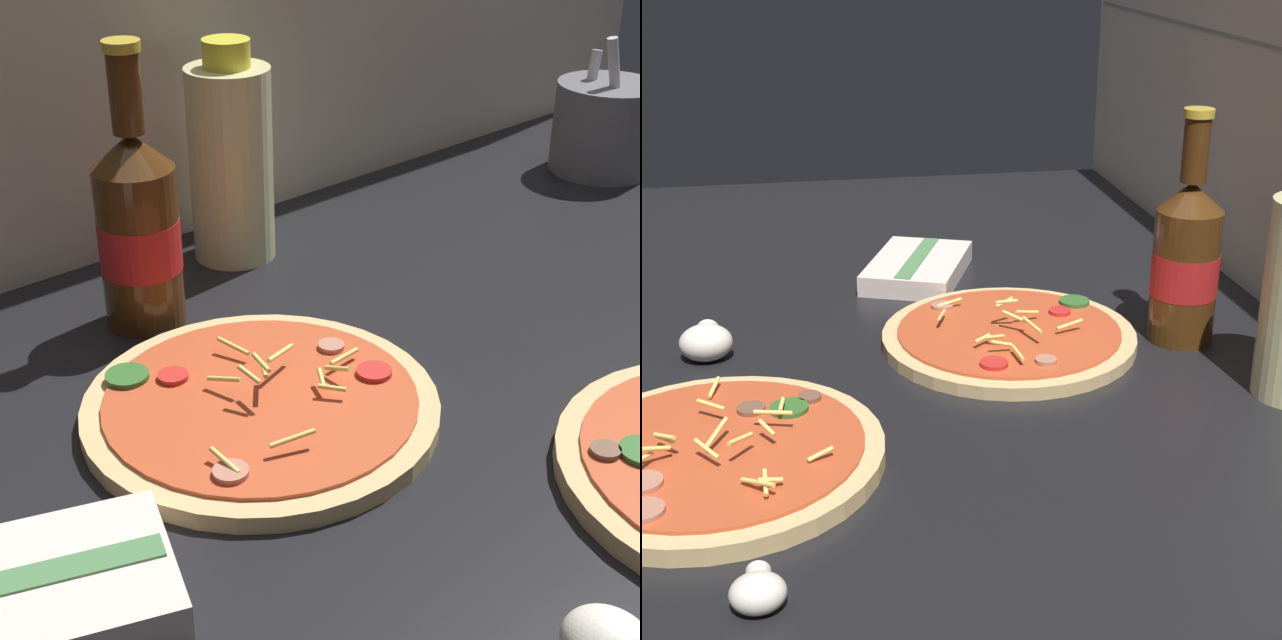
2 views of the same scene
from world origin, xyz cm
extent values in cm
cube|color=black|center=(0.00, 0.00, 1.25)|extent=(160.00, 90.00, 2.50)
cylinder|color=brown|center=(2.64, -5.81, 4.47)|extent=(2.03, 2.03, 0.40)
cylinder|color=tan|center=(-9.81, 14.55, 3.15)|extent=(25.71, 25.71, 1.31)
cylinder|color=#C14C28|center=(-9.81, 14.55, 3.96)|extent=(22.62, 22.62, 0.30)
cylinder|color=#336628|center=(-15.60, 23.05, 4.31)|extent=(3.24, 3.24, 0.40)
cylinder|color=red|center=(-13.11, 20.75, 4.31)|extent=(2.29, 2.29, 0.40)
cylinder|color=#B7755B|center=(-16.84, 8.83, 4.31)|extent=(2.36, 2.36, 0.40)
cylinder|color=red|center=(-1.65, 11.30, 4.31)|extent=(2.66, 2.66, 0.40)
cylinder|color=#B7755B|center=(-1.45, 16.23, 4.31)|extent=(2.04, 2.04, 0.40)
cylinder|color=#EADB6B|center=(-12.32, 8.08, 5.15)|extent=(3.14, 1.38, 0.74)
cylinder|color=#EADB6B|center=(-5.97, 12.33, 5.08)|extent=(1.26, 1.82, 0.82)
cylinder|color=#EADB6B|center=(-6.11, 11.06, 4.95)|extent=(1.53, 1.85, 0.44)
cylinder|color=#EADB6B|center=(-4.26, 12.52, 5.13)|extent=(0.74, 2.25, 0.99)
cylinder|color=#EADB6B|center=(-7.86, 20.28, 5.02)|extent=(1.12, 2.94, 0.78)
cylinder|color=#EADB6B|center=(-10.98, 14.26, 6.60)|extent=(0.80, 1.97, 0.99)
cylinder|color=#EADB6B|center=(-11.36, 16.76, 5.21)|extent=(1.38, 2.76, 0.99)
cylinder|color=#EADB6B|center=(-16.71, 9.61, 4.70)|extent=(0.58, 2.73, 0.92)
cylinder|color=#EADB6B|center=(-2.42, 13.75, 4.86)|extent=(2.97, 0.64, 0.42)
cylinder|color=#EADB6B|center=(-9.87, 14.29, 7.10)|extent=(0.74, 2.24, 0.57)
cylinder|color=#EADB6B|center=(-9.10, 14.94, 5.75)|extent=(1.78, 2.43, 1.06)
cylinder|color=#EADB6B|center=(-6.64, 16.15, 5.77)|extent=(3.22, 1.39, 0.74)
cylinder|color=#47280F|center=(-8.13, 32.10, 9.32)|extent=(6.66, 6.66, 13.65)
cone|color=#47280F|center=(-8.13, 32.10, 17.56)|extent=(6.66, 6.66, 2.82)
cylinder|color=#47280F|center=(-8.13, 32.10, 22.10)|extent=(2.53, 2.53, 6.26)
cylinder|color=gold|center=(-8.13, 32.10, 25.63)|extent=(2.91, 2.91, 0.80)
cylinder|color=red|center=(-8.13, 32.10, 9.60)|extent=(6.73, 6.73, 4.37)
cylinder|color=beige|center=(5.56, 37.71, 11.55)|extent=(7.79, 7.79, 18.10)
cylinder|color=yellow|center=(5.56, 37.71, 21.83)|extent=(4.28, 4.28, 2.47)
cylinder|color=slate|center=(51.84, 27.84, 7.62)|extent=(11.85, 11.85, 10.24)
cylinder|color=#BCBCC1|center=(50.99, 26.69, 12.44)|extent=(3.55, 3.04, 11.69)
cylinder|color=#BCBCC1|center=(51.47, 30.30, 11.31)|extent=(2.93, 1.59, 9.49)
cube|color=beige|center=(-31.16, 8.10, 3.70)|extent=(18.45, 15.35, 2.40)
cube|color=#4C7F4C|center=(-31.16, 8.10, 4.98)|extent=(14.63, 7.18, 0.16)
camera|label=1|loc=(-45.70, -31.96, 42.76)|focal=55.00mm
camera|label=2|loc=(79.00, -6.00, 42.71)|focal=55.00mm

